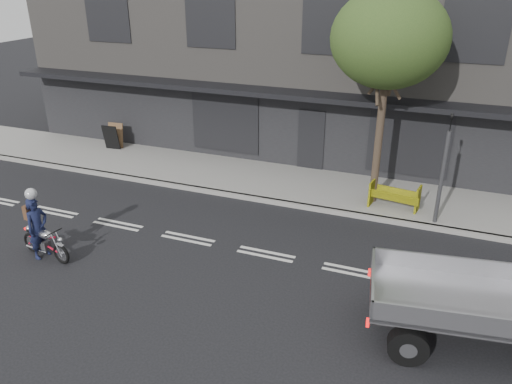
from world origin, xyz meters
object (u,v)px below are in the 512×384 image
object	(u,v)px
rider	(38,228)
sandwich_board	(111,137)
construction_barrier	(394,198)
street_tree	(389,39)
motorcycle	(45,242)
traffic_light_pole	(442,176)

from	to	relation	value
rider	sandwich_board	xyz separation A→B (m)	(-3.21, 7.60, -0.18)
construction_barrier	street_tree	bearing A→B (deg)	142.44
rider	construction_barrier	bearing A→B (deg)	-46.03
construction_barrier	motorcycle	bearing A→B (deg)	-144.86
motorcycle	construction_barrier	size ratio (longest dim) A/B	1.14
motorcycle	rider	distance (m)	0.42
street_tree	rider	bearing A→B (deg)	-140.53
street_tree	motorcycle	bearing A→B (deg)	-139.98
sandwich_board	rider	bearing A→B (deg)	-72.63
traffic_light_pole	construction_barrier	xyz separation A→B (m)	(-1.29, 0.31, -1.07)
street_tree	construction_barrier	world-z (taller)	street_tree
traffic_light_pole	motorcycle	bearing A→B (deg)	-149.96
street_tree	sandwich_board	bearing A→B (deg)	174.03
motorcycle	sandwich_board	size ratio (longest dim) A/B	1.67
traffic_light_pole	sandwich_board	size ratio (longest dim) A/B	3.33
street_tree	motorcycle	xyz separation A→B (m)	(-7.68, -6.45, -4.81)
street_tree	construction_barrier	bearing A→B (deg)	-37.56
motorcycle	rider	xyz separation A→B (m)	(-0.15, 0.00, 0.39)
traffic_light_pole	sandwich_board	world-z (taller)	traffic_light_pole
rider	street_tree	bearing A→B (deg)	-41.22
street_tree	sandwich_board	world-z (taller)	street_tree
street_tree	rider	xyz separation A→B (m)	(-7.83, -6.45, -4.42)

